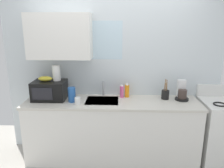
# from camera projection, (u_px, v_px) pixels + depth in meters

# --- Properties ---
(kitchen_wall_assembly) EXTENTS (3.24, 0.42, 2.50)m
(kitchen_wall_assembly) POSITION_uv_depth(u_px,v_px,m) (104.00, 66.00, 3.30)
(kitchen_wall_assembly) COLOR silver
(kitchen_wall_assembly) RESTS_ON ground
(counter_unit) EXTENTS (2.47, 0.63, 0.90)m
(counter_unit) POSITION_uv_depth(u_px,v_px,m) (112.00, 129.00, 3.23)
(counter_unit) COLOR white
(counter_unit) RESTS_ON ground
(sink_faucet) EXTENTS (0.03, 0.03, 0.22)m
(sink_faucet) POSITION_uv_depth(u_px,v_px,m) (103.00, 89.00, 3.32)
(sink_faucet) COLOR #B2B5BA
(sink_faucet) RESTS_ON counter_unit
(stove_range) EXTENTS (0.60, 0.60, 1.08)m
(stove_range) POSITION_uv_depth(u_px,v_px,m) (221.00, 131.00, 3.18)
(stove_range) COLOR white
(stove_range) RESTS_ON ground
(microwave) EXTENTS (0.46, 0.35, 0.27)m
(microwave) POSITION_uv_depth(u_px,v_px,m) (50.00, 90.00, 3.16)
(microwave) COLOR black
(microwave) RESTS_ON counter_unit
(banana_bunch) EXTENTS (0.20, 0.11, 0.07)m
(banana_bunch) POSITION_uv_depth(u_px,v_px,m) (45.00, 79.00, 3.11)
(banana_bunch) COLOR gold
(banana_bunch) RESTS_ON microwave
(paper_towel_roll) EXTENTS (0.11, 0.11, 0.22)m
(paper_towel_roll) POSITION_uv_depth(u_px,v_px,m) (56.00, 73.00, 3.14)
(paper_towel_roll) COLOR white
(paper_towel_roll) RESTS_ON microwave
(coffee_maker) EXTENTS (0.19, 0.21, 0.28)m
(coffee_maker) POSITION_uv_depth(u_px,v_px,m) (182.00, 92.00, 3.16)
(coffee_maker) COLOR black
(coffee_maker) RESTS_ON counter_unit
(dish_soap_bottle_pink) EXTENTS (0.06, 0.06, 0.21)m
(dish_soap_bottle_pink) POSITION_uv_depth(u_px,v_px,m) (122.00, 91.00, 3.25)
(dish_soap_bottle_pink) COLOR #E55999
(dish_soap_bottle_pink) RESTS_ON counter_unit
(dish_soap_bottle_orange) EXTENTS (0.06, 0.06, 0.22)m
(dish_soap_bottle_orange) POSITION_uv_depth(u_px,v_px,m) (127.00, 90.00, 3.26)
(dish_soap_bottle_orange) COLOR orange
(dish_soap_bottle_orange) RESTS_ON counter_unit
(cereal_canister) EXTENTS (0.10, 0.10, 0.21)m
(cereal_canister) POSITION_uv_depth(u_px,v_px,m) (72.00, 95.00, 3.06)
(cereal_canister) COLOR #2659A5
(cereal_canister) RESTS_ON counter_unit
(mug_white) EXTENTS (0.08, 0.08, 0.09)m
(mug_white) POSITION_uv_depth(u_px,v_px,m) (78.00, 101.00, 2.98)
(mug_white) COLOR white
(mug_white) RESTS_ON counter_unit
(utensil_crock) EXTENTS (0.11, 0.11, 0.30)m
(utensil_crock) POSITION_uv_depth(u_px,v_px,m) (165.00, 94.00, 3.18)
(utensil_crock) COLOR black
(utensil_crock) RESTS_ON counter_unit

